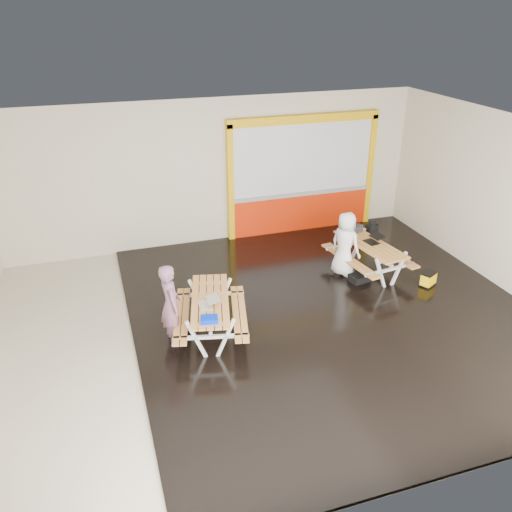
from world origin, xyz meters
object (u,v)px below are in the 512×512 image
object	(u,v)px
blue_pouch	(209,319)
dark_case	(359,278)
fluke_bag	(428,279)
backpack	(372,231)
laptop_left	(208,303)
toolbox	(356,229)
person_right	(345,244)
picnic_table_left	(210,308)
person_left	(171,305)
laptop_right	(373,240)
picnic_table_right	(369,251)

from	to	relation	value
blue_pouch	dark_case	world-z (taller)	blue_pouch
fluke_bag	backpack	bearing A→B (deg)	105.60
laptop_left	toolbox	xyz separation A→B (m)	(3.88, 2.06, 0.03)
blue_pouch	dark_case	distance (m)	4.01
laptop_left	toolbox	world-z (taller)	toolbox
person_right	fluke_bag	distance (m)	1.87
blue_pouch	laptop_left	bearing A→B (deg)	78.89
picnic_table_left	laptop_left	distance (m)	0.29
person_left	blue_pouch	distance (m)	0.83
picnic_table_left	laptop_right	distance (m)	4.12
laptop_left	laptop_right	distance (m)	4.25
backpack	fluke_bag	size ratio (longest dim) A/B	1.03
picnic_table_right	blue_pouch	bearing A→B (deg)	-154.51
picnic_table_left	person_right	xyz separation A→B (m)	(3.26, 1.29, 0.21)
toolbox	person_left	bearing A→B (deg)	-156.96
backpack	person_left	bearing A→B (deg)	-158.20
person_left	laptop_left	distance (m)	0.63
person_left	person_right	xyz separation A→B (m)	(3.95, 1.33, -0.00)
person_right	laptop_left	distance (m)	3.65
laptop_left	laptop_right	xyz separation A→B (m)	(3.99, 1.45, 0.00)
person_left	fluke_bag	size ratio (longest dim) A/B	3.62
person_left	backpack	xyz separation A→B (m)	(4.96, 1.99, -0.10)
person_right	fluke_bag	bearing A→B (deg)	-152.04
picnic_table_left	picnic_table_right	world-z (taller)	same
laptop_left	dark_case	bearing A→B (deg)	17.11
laptop_right	picnic_table_right	bearing A→B (deg)	-155.43
backpack	person_right	bearing A→B (deg)	-146.85
laptop_right	backpack	world-z (taller)	backpack
person_left	picnic_table_left	bearing A→B (deg)	-91.35
laptop_right	toolbox	xyz separation A→B (m)	(-0.11, 0.61, 0.03)
picnic_table_left	toolbox	size ratio (longest dim) A/B	5.59
laptop_right	backpack	distance (m)	0.78
picnic_table_right	toolbox	xyz separation A→B (m)	(-0.01, 0.66, 0.25)
picnic_table_left	backpack	distance (m)	4.70
picnic_table_right	laptop_left	size ratio (longest dim) A/B	5.70
picnic_table_left	backpack	bearing A→B (deg)	24.56
picnic_table_right	fluke_bag	bearing A→B (deg)	-45.45
laptop_right	dark_case	distance (m)	0.89
dark_case	picnic_table_left	bearing A→B (deg)	-165.30
person_right	laptop_right	xyz separation A→B (m)	(0.66, -0.03, 0.02)
picnic_table_right	laptop_left	xyz separation A→B (m)	(-3.90, -1.40, 0.22)
blue_pouch	backpack	world-z (taller)	backpack
picnic_table_right	person_left	xyz separation A→B (m)	(-4.51, -1.26, 0.21)
picnic_table_right	toolbox	world-z (taller)	toolbox
person_right	toolbox	bearing A→B (deg)	-70.79
laptop_left	backpack	distance (m)	4.84
backpack	dark_case	bearing A→B (deg)	-128.03
picnic_table_left	laptop_left	xyz separation A→B (m)	(-0.08, -0.18, 0.22)
picnic_table_right	dark_case	distance (m)	0.66
picnic_table_right	backpack	xyz separation A→B (m)	(0.45, 0.73, 0.11)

